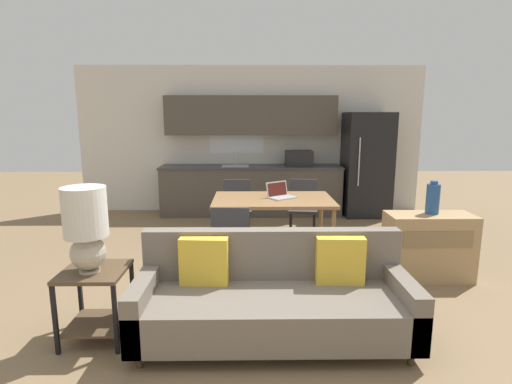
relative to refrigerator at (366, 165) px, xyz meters
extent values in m
plane|color=#7F6647|center=(-2.09, -4.21, -0.93)|extent=(20.00, 20.00, 0.00)
cube|color=silver|center=(-2.09, 0.42, 0.42)|extent=(6.40, 0.06, 2.70)
cube|color=white|center=(-2.36, 0.38, 0.63)|extent=(1.01, 0.01, 0.92)
cube|color=#4C443D|center=(-2.09, 0.08, -0.50)|extent=(3.26, 0.62, 0.86)
cube|color=#38383A|center=(-2.09, 0.08, -0.05)|extent=(3.29, 0.65, 0.04)
cube|color=#B2B5B7|center=(-2.37, 0.03, -0.03)|extent=(0.48, 0.36, 0.01)
cylinder|color=#B7BABC|center=(-2.37, 0.20, 0.09)|extent=(0.02, 0.02, 0.24)
cube|color=#4C443D|center=(-2.09, 0.22, 0.87)|extent=(3.09, 0.34, 0.70)
cube|color=black|center=(-1.23, 0.03, 0.11)|extent=(0.48, 0.36, 0.28)
cube|color=black|center=(0.00, 0.00, 0.00)|extent=(0.80, 0.73, 1.86)
cylinder|color=silver|center=(-0.24, -0.39, 0.09)|extent=(0.02, 0.02, 0.84)
cube|color=olive|center=(-1.82, -2.22, -0.18)|extent=(1.50, 0.95, 0.04)
cylinder|color=olive|center=(-2.51, -2.63, -0.56)|extent=(0.05, 0.05, 0.73)
cylinder|color=olive|center=(-1.13, -2.63, -0.56)|extent=(0.05, 0.05, 0.73)
cylinder|color=olive|center=(-2.51, -1.81, -0.56)|extent=(0.05, 0.05, 0.73)
cylinder|color=olive|center=(-1.13, -1.81, -0.56)|extent=(0.05, 0.05, 0.73)
cylinder|color=#3D2D1E|center=(-2.91, -4.52, -0.88)|extent=(0.05, 0.05, 0.10)
cylinder|color=#3D2D1E|center=(-0.93, -4.52, -0.88)|extent=(0.05, 0.05, 0.10)
cylinder|color=#3D2D1E|center=(-2.91, -3.88, -0.88)|extent=(0.05, 0.05, 0.10)
cylinder|color=#3D2D1E|center=(-0.93, -3.88, -0.88)|extent=(0.05, 0.05, 0.10)
cube|color=#6B6056|center=(-1.92, -4.20, -0.67)|extent=(2.19, 0.80, 0.31)
cube|color=#6B6056|center=(-1.92, -3.87, -0.45)|extent=(2.19, 0.14, 0.75)
cube|color=#6B6056|center=(-2.94, -4.20, -0.60)|extent=(0.14, 0.80, 0.45)
cube|color=#6B6056|center=(-0.90, -4.20, -0.60)|extent=(0.14, 0.80, 0.45)
cube|color=gold|center=(-2.49, -4.00, -0.31)|extent=(0.41, 0.15, 0.40)
cube|color=gold|center=(-1.35, -4.00, -0.31)|extent=(0.40, 0.14, 0.40)
cube|color=brown|center=(-3.35, -4.12, -0.35)|extent=(0.50, 0.50, 0.03)
cube|color=brown|center=(-3.35, -4.12, -0.80)|extent=(0.45, 0.45, 0.02)
cube|color=black|center=(-3.58, -4.35, -0.65)|extent=(0.03, 0.03, 0.56)
cube|color=black|center=(-3.13, -4.35, -0.65)|extent=(0.03, 0.03, 0.56)
cube|color=black|center=(-3.58, -3.89, -0.65)|extent=(0.03, 0.03, 0.56)
cube|color=black|center=(-3.13, -3.89, -0.65)|extent=(0.03, 0.03, 0.56)
cylinder|color=#B2A893|center=(-3.37, -4.16, -0.33)|extent=(0.16, 0.16, 0.02)
sphere|color=#B2A893|center=(-3.37, -4.16, -0.18)|extent=(0.27, 0.27, 0.27)
cylinder|color=beige|center=(-3.37, -4.16, 0.15)|extent=(0.33, 0.33, 0.39)
cube|color=tan|center=(-0.12, -2.93, -0.56)|extent=(0.93, 0.42, 0.74)
cube|color=olive|center=(-0.12, -3.15, -0.41)|extent=(0.74, 0.01, 0.18)
cylinder|color=#234C84|center=(-0.10, -2.90, -0.03)|extent=(0.14, 0.14, 0.33)
cylinder|color=#234C84|center=(-0.10, -2.90, 0.16)|extent=(0.08, 0.08, 0.04)
cube|color=#38383D|center=(-1.34, -1.47, -0.48)|extent=(0.47, 0.47, 0.04)
cube|color=#38383D|center=(-1.31, -1.28, -0.26)|extent=(0.40, 0.08, 0.40)
cylinder|color=black|center=(-1.53, -1.62, -0.72)|extent=(0.03, 0.03, 0.43)
cylinder|color=black|center=(-1.19, -1.66, -0.72)|extent=(0.03, 0.03, 0.43)
cylinder|color=black|center=(-1.48, -1.28, -0.72)|extent=(0.03, 0.03, 0.43)
cylinder|color=black|center=(-1.15, -1.33, -0.72)|extent=(0.03, 0.03, 0.43)
cube|color=#38383D|center=(-2.30, -2.94, -0.48)|extent=(0.45, 0.45, 0.04)
cube|color=#38383D|center=(-2.31, -3.13, -0.26)|extent=(0.40, 0.06, 0.40)
cylinder|color=black|center=(-2.11, -2.78, -0.72)|extent=(0.03, 0.03, 0.43)
cylinder|color=black|center=(-2.45, -2.76, -0.72)|extent=(0.03, 0.03, 0.43)
cylinder|color=black|center=(-2.14, -3.12, -0.72)|extent=(0.03, 0.03, 0.43)
cylinder|color=black|center=(-2.48, -3.09, -0.72)|extent=(0.03, 0.03, 0.43)
cube|color=#38383D|center=(-2.30, -1.49, -0.48)|extent=(0.43, 0.43, 0.04)
cube|color=#38383D|center=(-2.30, -1.29, -0.26)|extent=(0.40, 0.04, 0.40)
cylinder|color=black|center=(-2.46, -1.66, -0.72)|extent=(0.03, 0.03, 0.43)
cylinder|color=black|center=(-2.12, -1.66, -0.72)|extent=(0.03, 0.03, 0.43)
cylinder|color=black|center=(-2.47, -1.32, -0.72)|extent=(0.03, 0.03, 0.43)
cylinder|color=black|center=(-2.13, -1.32, -0.72)|extent=(0.03, 0.03, 0.43)
cube|color=#B7BABC|center=(-1.69, -2.22, -0.15)|extent=(0.39, 0.36, 0.02)
cube|color=#B7BABC|center=(-1.76, -2.12, -0.06)|extent=(0.29, 0.22, 0.20)
cube|color=#4C1914|center=(-1.76, -2.13, -0.06)|extent=(0.26, 0.19, 0.17)
camera|label=1|loc=(-2.10, -7.15, 0.88)|focal=28.00mm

